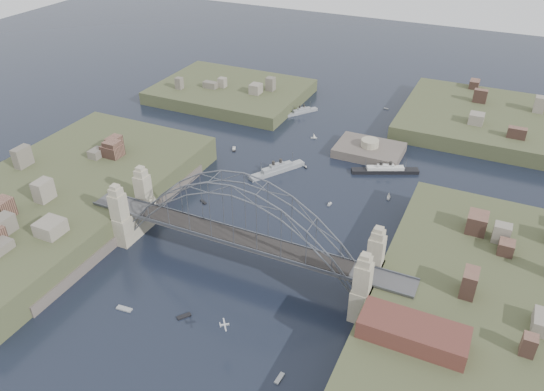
{
  "coord_description": "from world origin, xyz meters",
  "views": [
    {
      "loc": [
        49.58,
        -88.08,
        84.29
      ],
      "look_at": [
        0.0,
        18.0,
        10.0
      ],
      "focal_mm": 34.92,
      "sensor_mm": 36.0,
      "label": 1
    }
  ],
  "objects_px": {
    "naval_cruiser_far": "(302,112)",
    "wharf_shed": "(413,332)",
    "bridge": "(239,224)",
    "fort_island": "(369,155)",
    "ocean_liner": "(385,170)",
    "naval_cruiser_near": "(277,170)"
  },
  "relations": [
    {
      "from": "fort_island",
      "to": "ocean_liner",
      "type": "bearing_deg",
      "value": -50.52
    },
    {
      "from": "bridge",
      "to": "naval_cruiser_far",
      "type": "height_order",
      "value": "bridge"
    },
    {
      "from": "ocean_liner",
      "to": "naval_cruiser_far",
      "type": "bearing_deg",
      "value": 142.55
    },
    {
      "from": "bridge",
      "to": "naval_cruiser_far",
      "type": "bearing_deg",
      "value": 103.28
    },
    {
      "from": "wharf_shed",
      "to": "naval_cruiser_near",
      "type": "relative_size",
      "value": 1.11
    },
    {
      "from": "wharf_shed",
      "to": "fort_island",
      "type": "bearing_deg",
      "value": 110.85
    },
    {
      "from": "naval_cruiser_far",
      "to": "bridge",
      "type": "bearing_deg",
      "value": -76.72
    },
    {
      "from": "fort_island",
      "to": "wharf_shed",
      "type": "relative_size",
      "value": 1.1
    },
    {
      "from": "naval_cruiser_far",
      "to": "ocean_liner",
      "type": "relative_size",
      "value": 0.6
    },
    {
      "from": "naval_cruiser_far",
      "to": "wharf_shed",
      "type": "bearing_deg",
      "value": -58.23
    },
    {
      "from": "naval_cruiser_far",
      "to": "naval_cruiser_near",
      "type": "bearing_deg",
      "value": -77.15
    },
    {
      "from": "wharf_shed",
      "to": "naval_cruiser_far",
      "type": "xyz_separation_m",
      "value": [
        -65.75,
        106.18,
        -9.28
      ]
    },
    {
      "from": "wharf_shed",
      "to": "naval_cruiser_far",
      "type": "distance_m",
      "value": 125.23
    },
    {
      "from": "bridge",
      "to": "wharf_shed",
      "type": "height_order",
      "value": "bridge"
    },
    {
      "from": "fort_island",
      "to": "naval_cruiser_near",
      "type": "height_order",
      "value": "naval_cruiser_near"
    },
    {
      "from": "naval_cruiser_near",
      "to": "naval_cruiser_far",
      "type": "height_order",
      "value": "naval_cruiser_near"
    },
    {
      "from": "naval_cruiser_near",
      "to": "ocean_liner",
      "type": "distance_m",
      "value": 34.5
    },
    {
      "from": "bridge",
      "to": "wharf_shed",
      "type": "xyz_separation_m",
      "value": [
        44.0,
        -14.0,
        -2.32
      ]
    },
    {
      "from": "bridge",
      "to": "naval_cruiser_near",
      "type": "xyz_separation_m",
      "value": [
        -11.11,
        45.54,
        -11.41
      ]
    },
    {
      "from": "bridge",
      "to": "fort_island",
      "type": "bearing_deg",
      "value": 80.27
    },
    {
      "from": "wharf_shed",
      "to": "ocean_liner",
      "type": "xyz_separation_m",
      "value": [
        -23.81,
        74.06,
        -9.19
      ]
    },
    {
      "from": "fort_island",
      "to": "ocean_liner",
      "type": "distance_m",
      "value": 12.93
    }
  ]
}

